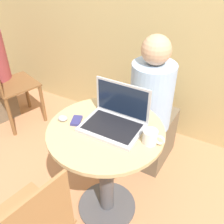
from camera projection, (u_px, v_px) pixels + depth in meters
ground_plane at (107, 206)px, 1.99m from camera, size 12.00×12.00×0.00m
round_table at (106, 158)px, 1.70m from camera, size 0.71×0.71×0.76m
laptop at (115, 119)px, 1.56m from camera, size 0.36×0.27×0.25m
cell_phone at (76, 121)px, 1.61m from camera, size 0.09×0.11×0.02m
computer_mouse at (63, 118)px, 1.62m from camera, size 0.06×0.05×0.03m
coffee_cup at (151, 137)px, 1.43m from camera, size 0.13×0.08×0.08m
person_seated at (152, 116)px, 2.11m from camera, size 0.32×0.50×1.18m
chair_background at (9, 87)px, 2.60m from camera, size 0.51×0.51×0.83m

